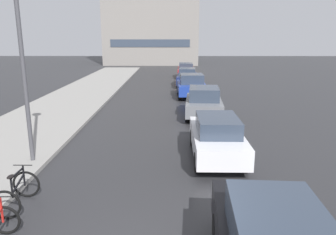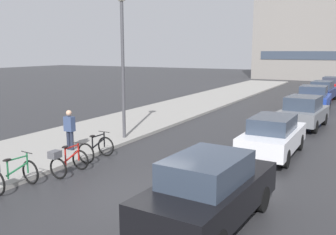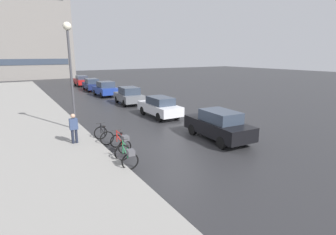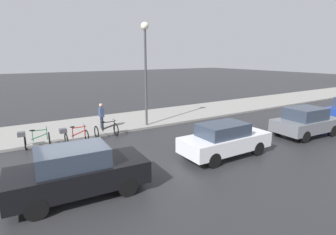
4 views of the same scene
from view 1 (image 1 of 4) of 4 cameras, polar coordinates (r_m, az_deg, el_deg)
sidewalk_kerb at (r=17.05m, az=-22.34°, el=-1.29°), size 4.80×60.00×0.14m
bicycle_third at (r=9.28m, az=-24.87°, el=-11.77°), size 0.76×1.18×0.97m
car_white at (r=11.75m, az=8.47°, el=-3.32°), size 1.75×4.28×1.54m
car_grey at (r=17.67m, az=6.24°, el=2.68°), size 2.15×4.05×1.63m
car_blue at (r=23.52m, az=4.10°, el=5.53°), size 1.99×3.82×1.67m
car_navy at (r=28.96m, az=3.34°, el=7.06°), size 1.99×4.44×1.58m
car_red at (r=34.81m, az=3.13°, el=8.21°), size 1.81×3.84×1.56m
streetlamp at (r=11.47m, az=-24.52°, el=14.11°), size 0.48×0.48×6.41m
building_facade_main at (r=53.98m, az=-2.93°, el=19.13°), size 14.29×8.69×18.37m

